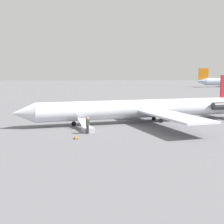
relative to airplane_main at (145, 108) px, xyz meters
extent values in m
plane|color=slate|center=(0.87, 0.18, -1.79)|extent=(600.00, 600.00, 0.00)
cylinder|color=silver|center=(0.87, 0.18, -0.02)|extent=(25.73, 7.39, 2.29)
cone|color=silver|center=(14.74, 3.00, -0.02)|extent=(2.91, 2.70, 2.24)
cube|color=silver|center=(-1.70, 6.35, -0.19)|extent=(5.75, 11.35, 0.23)
cube|color=silver|center=(0.92, -6.51, -0.19)|extent=(5.75, 11.35, 0.23)
cylinder|color=#2D2D33|center=(-10.48, -0.49, 0.16)|extent=(2.90, 1.56, 1.03)
cylinder|color=#2D2D33|center=(-9.83, -3.64, 0.16)|extent=(2.90, 1.56, 1.03)
cylinder|color=black|center=(9.08, 1.85, -1.51)|extent=(0.58, 0.25, 0.57)
cylinder|color=#2D2D33|center=(9.08, 1.85, -1.13)|extent=(0.10, 0.10, 0.18)
cylinder|color=black|center=(-1.86, 0.67, -1.51)|extent=(0.58, 0.25, 0.57)
cylinder|color=#2D2D33|center=(-1.86, 0.67, -1.13)|extent=(0.10, 0.10, 0.18)
cylinder|color=black|center=(-1.45, -1.35, -1.51)|extent=(0.58, 0.25, 0.57)
cylinder|color=#2D2D33|center=(-1.45, -1.35, -1.13)|extent=(0.10, 0.10, 0.18)
cone|color=silver|center=(-53.23, -107.69, 0.91)|extent=(4.94, 3.98, 3.42)
cube|color=orange|center=(-54.13, -107.58, 4.57)|extent=(4.88, 0.91, 5.58)
cube|color=silver|center=(-53.64, -107.64, 1.26)|extent=(3.34, 9.95, 0.17)
cube|color=#B2B2B7|center=(7.63, 5.73, -1.54)|extent=(1.44, 1.98, 0.50)
cube|color=#B2B2B7|center=(8.03, 3.77, -1.02)|extent=(1.33, 2.36, 0.65)
cube|color=#B2B2B7|center=(8.48, 3.86, -0.52)|extent=(0.50, 2.18, 0.59)
cube|color=#23232D|center=(7.70, 6.79, -1.36)|extent=(0.25, 0.31, 0.85)
cylinder|color=brown|center=(7.70, 6.79, -0.61)|extent=(0.36, 0.36, 0.65)
sphere|color=tan|center=(7.70, 6.79, -0.17)|extent=(0.24, 0.24, 0.24)
cube|color=#23472D|center=(7.64, 7.05, -0.58)|extent=(0.31, 0.23, 0.44)
cube|color=black|center=(8.95, 9.36, -1.77)|extent=(0.42, 0.42, 0.03)
cone|color=orange|center=(8.95, 9.36, -1.56)|extent=(0.33, 0.33, 0.47)
camera|label=1|loc=(9.14, 38.57, 4.26)|focal=50.00mm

